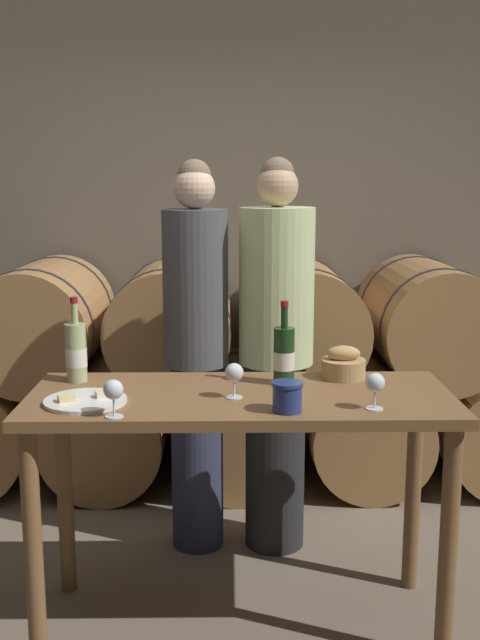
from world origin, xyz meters
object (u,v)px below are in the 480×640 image
at_px(wine_bottle_red, 284,355).
at_px(bread_basket, 343,365).
at_px(wine_glass_left, 234,374).
at_px(person_left, 196,353).
at_px(wine_glass_far_left, 113,391).
at_px(wine_glass_center, 375,384).
at_px(blue_crock, 287,395).
at_px(person_right, 276,355).
at_px(tasting_table, 240,432).
at_px(wine_bottle_white, 76,352).
at_px(cheese_plate, 85,401).

distance_m(wine_bottle_red, bread_basket, 0.26).
bearing_deg(wine_glass_left, person_left, 103.56).
distance_m(person_left, wine_glass_left, 0.71).
bearing_deg(wine_glass_far_left, bread_basket, 30.08).
xyz_separation_m(wine_glass_far_left, wine_glass_center, (0.87, 0.07, 0.00)).
bearing_deg(blue_crock, person_right, 88.97).
relative_size(person_right, wine_glass_center, 13.98).
distance_m(tasting_table, wine_bottle_white, 0.70).
height_order(tasting_table, person_right, person_right).
bearing_deg(tasting_table, wine_glass_center, -22.70).
relative_size(tasting_table, blue_crock, 14.45).
distance_m(person_left, blue_crock, 0.92).
distance_m(person_left, bread_basket, 0.73).
height_order(wine_bottle_white, wine_glass_far_left, wine_bottle_white).
relative_size(tasting_table, wine_glass_left, 12.16).
distance_m(blue_crock, wine_glass_center, 0.30).
xyz_separation_m(person_left, wine_bottle_red, (0.36, -0.50, 0.11)).
relative_size(wine_glass_left, wine_glass_center, 1.00).
bearing_deg(person_left, cheese_plate, -115.54).
bearing_deg(wine_bottle_red, tasting_table, -141.14).
xyz_separation_m(tasting_table, blue_crock, (0.15, -0.21, 0.20)).
xyz_separation_m(blue_crock, wine_glass_far_left, (-0.57, -0.05, 0.03)).
distance_m(cheese_plate, wine_glass_center, 1.00).
bearing_deg(wine_glass_left, wine_glass_center, -16.39).
height_order(bread_basket, wine_glass_left, bread_basket).
bearing_deg(cheese_plate, bread_basket, 18.59).
height_order(person_right, bread_basket, person_right).
relative_size(tasting_table, person_left, 0.87).
bearing_deg(person_right, wine_glass_far_left, -123.17).
bearing_deg(wine_bottle_red, bread_basket, 18.77).
xyz_separation_m(person_left, person_right, (0.36, -0.00, -0.01)).
bearing_deg(blue_crock, wine_bottle_red, 87.80).
relative_size(tasting_table, wine_bottle_white, 4.69).
bearing_deg(wine_glass_center, bread_basket, 96.45).
xyz_separation_m(person_right, wine_bottle_white, (-0.80, -0.46, 0.12)).
bearing_deg(wine_glass_far_left, wine_bottle_white, 115.20).
bearing_deg(bread_basket, wine_glass_left, -148.32).
distance_m(wine_bottle_white, wine_glass_center, 1.14).
bearing_deg(wine_bottle_white, blue_crock, -26.72).
distance_m(wine_bottle_red, wine_glass_center, 0.43).
bearing_deg(wine_glass_left, tasting_table, 64.62).
xyz_separation_m(wine_bottle_red, wine_glass_left, (-0.19, -0.18, -0.02)).
xyz_separation_m(blue_crock, wine_glass_center, (0.30, 0.02, 0.03)).
bearing_deg(wine_bottle_red, blue_crock, -92.20).
distance_m(person_right, wine_glass_left, 0.72).
relative_size(person_right, blue_crock, 16.61).
bearing_deg(blue_crock, wine_glass_left, 137.54).
xyz_separation_m(wine_glass_left, wine_glass_center, (0.48, -0.14, 0.00)).
height_order(blue_crock, wine_glass_center, wine_glass_center).
relative_size(wine_bottle_white, blue_crock, 3.08).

